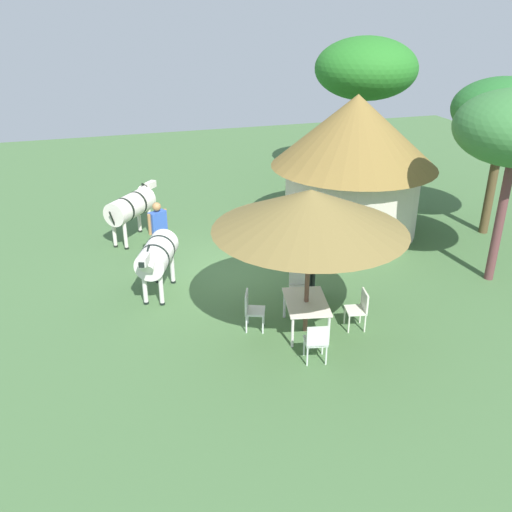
% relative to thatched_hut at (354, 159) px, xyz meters
% --- Properties ---
extents(ground_plane, '(36.00, 36.00, 0.00)m').
position_rel_thatched_hut_xyz_m(ground_plane, '(2.01, -4.29, -2.31)').
color(ground_plane, '#44683B').
extents(thatched_hut, '(4.99, 4.99, 4.20)m').
position_rel_thatched_hut_xyz_m(thatched_hut, '(0.00, 0.00, 0.00)').
color(thatched_hut, beige).
rests_on(thatched_hut, ground_plane).
extents(shade_umbrella, '(4.01, 4.01, 3.26)m').
position_rel_thatched_hut_xyz_m(shade_umbrella, '(5.08, -3.47, 0.51)').
color(shade_umbrella, brown).
rests_on(shade_umbrella, ground_plane).
extents(patio_dining_table, '(1.46, 1.13, 0.74)m').
position_rel_thatched_hut_xyz_m(patio_dining_table, '(5.08, -3.47, -1.66)').
color(patio_dining_table, silver).
rests_on(patio_dining_table, ground_plane).
extents(patio_chair_near_lawn, '(0.56, 0.55, 0.90)m').
position_rel_thatched_hut_xyz_m(patio_chair_near_lawn, '(4.65, -4.59, -1.79)').
color(patio_chair_near_lawn, white).
rests_on(patio_chair_near_lawn, ground_plane).
extents(patio_chair_east_end, '(0.50, 0.51, 0.90)m').
position_rel_thatched_hut_xyz_m(patio_chair_east_end, '(6.25, -3.71, -1.79)').
color(patio_chair_east_end, silver).
rests_on(patio_chair_east_end, ground_plane).
extents(patio_chair_near_hut, '(0.51, 0.50, 0.90)m').
position_rel_thatched_hut_xyz_m(patio_chair_near_hut, '(5.31, -2.31, -1.79)').
color(patio_chair_near_hut, silver).
rests_on(patio_chair_near_hut, ground_plane).
extents(patio_chair_west_end, '(0.51, 0.53, 0.90)m').
position_rel_thatched_hut_xyz_m(patio_chair_west_end, '(3.92, -3.20, -1.79)').
color(patio_chair_west_end, silver).
rests_on(patio_chair_west_end, ground_plane).
extents(guest_beside_umbrella, '(0.34, 0.58, 1.69)m').
position_rel_thatched_hut_xyz_m(guest_beside_umbrella, '(3.56, -2.75, -1.30)').
color(guest_beside_umbrella, black).
rests_on(guest_beside_umbrella, ground_plane).
extents(standing_watcher, '(0.43, 0.56, 1.75)m').
position_rel_thatched_hut_xyz_m(standing_watcher, '(0.64, -6.04, -1.26)').
color(standing_watcher, black).
rests_on(standing_watcher, ground_plane).
extents(striped_lounge_chair, '(0.86, 0.64, 0.66)m').
position_rel_thatched_hut_xyz_m(striped_lounge_chair, '(-0.39, -3.67, -2.06)').
color(striped_lounge_chair, '#C2443B').
rests_on(striped_lounge_chair, ground_plane).
extents(zebra_nearest_camera, '(2.04, 1.23, 1.58)m').
position_rel_thatched_hut_xyz_m(zebra_nearest_camera, '(2.47, -6.32, -1.27)').
color(zebra_nearest_camera, silver).
rests_on(zebra_nearest_camera, ground_plane).
extents(zebra_by_umbrella, '(1.94, 1.73, 1.60)m').
position_rel_thatched_hut_xyz_m(zebra_by_umbrella, '(-1.21, -6.57, -1.25)').
color(zebra_by_umbrella, silver).
rests_on(zebra_by_umbrella, ground_plane).
extents(acacia_tree_far_lawn, '(3.03, 3.03, 4.70)m').
position_rel_thatched_hut_xyz_m(acacia_tree_far_lawn, '(1.39, 3.98, 1.45)').
color(acacia_tree_far_lawn, brown).
rests_on(acacia_tree_far_lawn, ground_plane).
extents(acacia_tree_left_background, '(3.85, 3.85, 5.47)m').
position_rel_thatched_hut_xyz_m(acacia_tree_left_background, '(-4.87, 2.72, 1.99)').
color(acacia_tree_left_background, brown).
rests_on(acacia_tree_left_background, ground_plane).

